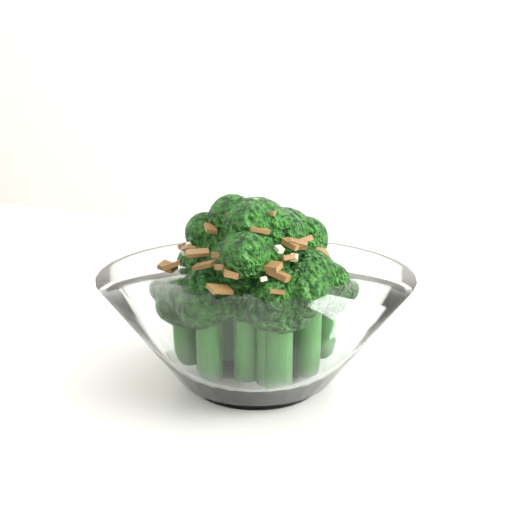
# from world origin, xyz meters

# --- Properties ---
(table) EXTENTS (1.34, 1.03, 0.75)m
(table) POSITION_xyz_m (0.01, -0.00, 0.68)
(table) COLOR white
(table) RESTS_ON ground
(broccoli_dish) EXTENTS (0.19, 0.19, 0.12)m
(broccoli_dish) POSITION_xyz_m (0.05, -0.01, 0.80)
(broccoli_dish) COLOR white
(broccoli_dish) RESTS_ON table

